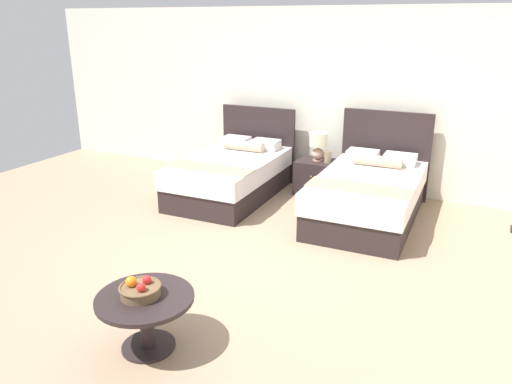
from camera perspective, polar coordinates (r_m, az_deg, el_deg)
ground_plane at (r=5.44m, az=-2.93°, el=-8.04°), size 10.24×9.75×0.02m
wall_back at (r=7.75m, az=8.16°, el=10.50°), size 10.24×0.12×2.67m
bed_near_window at (r=7.30m, az=-2.78°, el=2.04°), size 1.26×2.07×1.18m
bed_near_corner at (r=6.61m, az=12.78°, el=-0.23°), size 1.29×2.13×1.26m
nightstand at (r=7.49m, az=6.95°, el=1.73°), size 0.58×0.50×0.50m
table_lamp at (r=7.38m, az=7.16°, el=5.47°), size 0.26×0.26×0.42m
vase at (r=7.31m, az=8.23°, el=4.00°), size 0.10×0.10×0.18m
coffee_table at (r=4.06m, az=-12.52°, el=-13.06°), size 0.76×0.76×0.46m
fruit_bowl at (r=3.98m, az=-13.14°, el=-10.80°), size 0.33×0.33×0.16m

